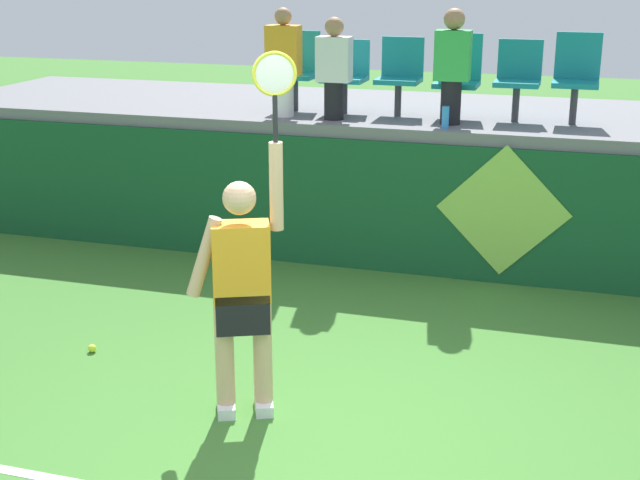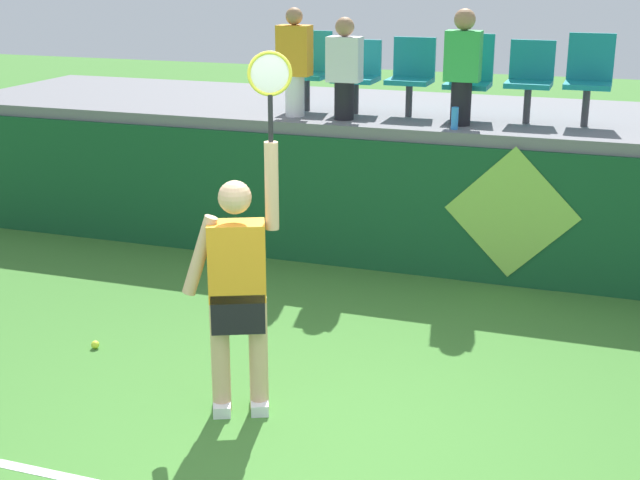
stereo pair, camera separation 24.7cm
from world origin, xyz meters
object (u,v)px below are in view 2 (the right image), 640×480
tennis_ball (95,345)px  stadium_chair_5 (589,75)px  water_bottle (455,118)px  spectator_1 (463,65)px  spectator_0 (344,67)px  spectator_2 (294,61)px  stadium_chair_0 (309,67)px  tennis_player (238,286)px  stadium_chair_2 (411,73)px  stadium_chair_1 (358,73)px  stadium_chair_3 (469,75)px  stadium_chair_4 (530,77)px

tennis_ball → stadium_chair_5: (3.49, 3.43, 1.89)m
water_bottle → spectator_1: size_ratio=0.19×
stadium_chair_5 → spectator_0: (-2.33, -0.47, 0.04)m
spectator_2 → spectator_1: bearing=1.1°
water_bottle → stadium_chair_0: size_ratio=0.26×
tennis_player → spectator_0: size_ratio=2.42×
stadium_chair_2 → stadium_chair_5: stadium_chair_5 is taller
spectator_0 → tennis_ball: bearing=-111.3°
spectator_0 → spectator_2: spectator_2 is taller
stadium_chair_0 → spectator_2: bearing=-90.0°
stadium_chair_2 → spectator_2: (-1.12, -0.44, 0.13)m
tennis_player → tennis_ball: bearing=160.3°
stadium_chair_5 → stadium_chair_1: bearing=-179.8°
stadium_chair_0 → stadium_chair_3: bearing=0.1°
stadium_chair_0 → tennis_player: bearing=-76.9°
stadium_chair_1 → stadium_chair_4: (1.78, 0.00, 0.03)m
tennis_ball → spectator_2: spectator_2 is taller
tennis_ball → stadium_chair_5: stadium_chair_5 is taller
tennis_player → tennis_ball: tennis_player is taller
stadium_chair_4 → spectator_2: spectator_2 is taller
stadium_chair_4 → stadium_chair_3: bearing=179.1°
stadium_chair_2 → spectator_0: spectator_0 is taller
stadium_chair_1 → stadium_chair_5: 2.34m
tennis_ball → stadium_chair_3: bearing=55.8°
spectator_2 → water_bottle: bearing=-7.1°
stadium_chair_0 → spectator_1: bearing=-13.3°
spectator_2 → spectator_0: bearing=-3.4°
spectator_0 → spectator_2: (-0.55, 0.03, 0.04)m
stadium_chair_1 → spectator_2: 0.71m
stadium_chair_4 → stadium_chair_0: bearing=179.9°
stadium_chair_0 → spectator_2: 0.45m
stadium_chair_2 → stadium_chair_3: bearing=0.7°
tennis_player → stadium_chair_0: tennis_player is taller
spectator_0 → stadium_chair_5: bearing=11.4°
spectator_0 → stadium_chair_3: bearing=22.0°
spectator_2 → stadium_chair_1: bearing=38.3°
stadium_chair_1 → stadium_chair_0: bearing=179.3°
stadium_chair_4 → stadium_chair_5: (0.56, 0.01, 0.04)m
stadium_chair_4 → stadium_chair_5: stadium_chair_5 is taller
spectator_2 → stadium_chair_3: bearing=14.4°
stadium_chair_0 → spectator_0: bearing=-40.7°
stadium_chair_0 → stadium_chair_3: stadium_chair_3 is taller
water_bottle → stadium_chair_5: size_ratio=0.24×
stadium_chair_5 → water_bottle: bearing=-150.8°
stadium_chair_1 → stadium_chair_5: bearing=0.2°
spectator_0 → stadium_chair_0: bearing=139.3°
stadium_chair_1 → tennis_ball: bearing=-108.7°
tennis_ball → spectator_2: size_ratio=0.06×
spectator_1 → stadium_chair_2: bearing=146.0°
stadium_chair_5 → spectator_1: 1.23m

